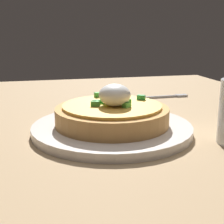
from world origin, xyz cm
name	(u,v)px	position (x,y,z in cm)	size (l,w,h in cm)	color
dining_table	(153,124)	(0.00, 0.00, 1.59)	(98.19, 69.31, 3.18)	#9E815C
plate	(112,128)	(7.50, -9.72, 3.85)	(25.31, 25.31, 1.33)	silver
pizza	(112,113)	(7.56, -9.70, 6.34)	(17.88, 17.88, 6.62)	tan
fork	(169,96)	(-15.47, 9.72, 3.43)	(1.50, 11.54, 0.50)	#B7B7BC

